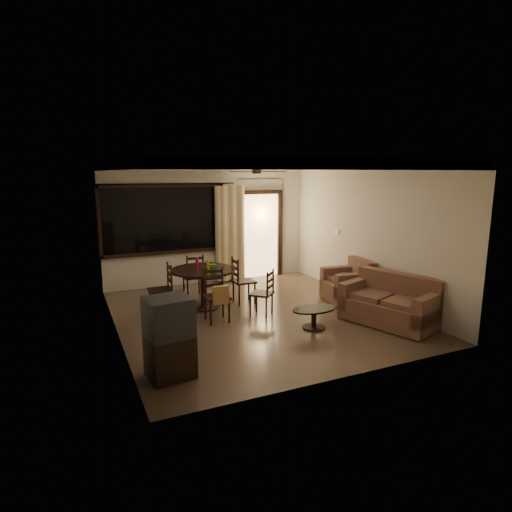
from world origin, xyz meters
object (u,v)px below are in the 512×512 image
tv_cabinet (169,338)px  sofa (391,305)px  side_chair (262,302)px  dining_table (203,277)px  armchair (349,285)px  coffee_table (314,315)px  dining_chair_north (194,284)px  dining_chair_south (217,305)px  dining_chair_west (161,299)px  dining_chair_east (243,289)px

tv_cabinet → sofa: 4.05m
side_chair → dining_table: bearing=-90.0°
armchair → side_chair: size_ratio=1.09×
coffee_table → side_chair: 1.11m
dining_chair_north → sofa: size_ratio=0.53×
dining_table → coffee_table: 2.35m
side_chair → tv_cabinet: bearing=-4.6°
dining_chair_south → armchair: 2.90m
dining_table → dining_chair_west: bearing=178.6°
dining_table → side_chair: bearing=-46.2°
dining_table → coffee_table: (1.38, -1.86, -0.38)m
sofa → armchair: size_ratio=1.86×
dining_table → tv_cabinet: 2.91m
dining_chair_east → dining_table: bearing=89.9°
dining_table → coffee_table: dining_table is taller
dining_chair_east → tv_cabinet: size_ratio=0.88×
dining_chair_north → coffee_table: bearing=118.7°
dining_table → tv_cabinet: bearing=-116.0°
sofa → dining_chair_north: bearing=113.2°
dining_chair_east → sofa: bearing=-137.4°
sofa → side_chair: size_ratio=2.03×
dining_chair_south → tv_cabinet: tv_cabinet is taller
side_chair → dining_chair_north: bearing=-107.3°
sofa → coffee_table: (-1.36, 0.34, -0.11)m
coffee_table → dining_chair_east: bearing=106.5°
dining_table → dining_chair_west: 0.90m
dining_chair_south → armchair: bearing=2.1°
dining_table → armchair: dining_table is taller
dining_chair_east → side_chair: 0.86m
dining_table → dining_chair_south: bearing=-91.5°
dining_chair_west → dining_chair_north: bearing=133.2°
dining_chair_east → sofa: dining_chair_east is taller
dining_chair_north → side_chair: (0.83, -1.67, -0.02)m
dining_chair_north → coffee_table: size_ratio=1.19×
coffee_table → side_chair: size_ratio=0.91×
dining_chair_north → armchair: size_ratio=0.99×
coffee_table → dining_chair_north: bearing=117.2°
dining_chair_south → dining_chair_north: 1.64m
armchair → dining_chair_south: bearing=-171.4°
dining_chair_west → coffee_table: bearing=51.2°
coffee_table → dining_table: bearing=126.6°
dining_chair_north → dining_table: bearing=90.1°
tv_cabinet → coffee_table: 2.78m
tv_cabinet → side_chair: size_ratio=1.23×
sofa → side_chair: 2.31m
dining_table → tv_cabinet: (-1.28, -2.61, -0.08)m
sofa → side_chair: side_chair is taller
armchair → side_chair: (-2.02, -0.06, -0.09)m
dining_chair_north → coffee_table: 2.97m
dining_table → dining_chair_west: (-0.84, 0.02, -0.34)m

